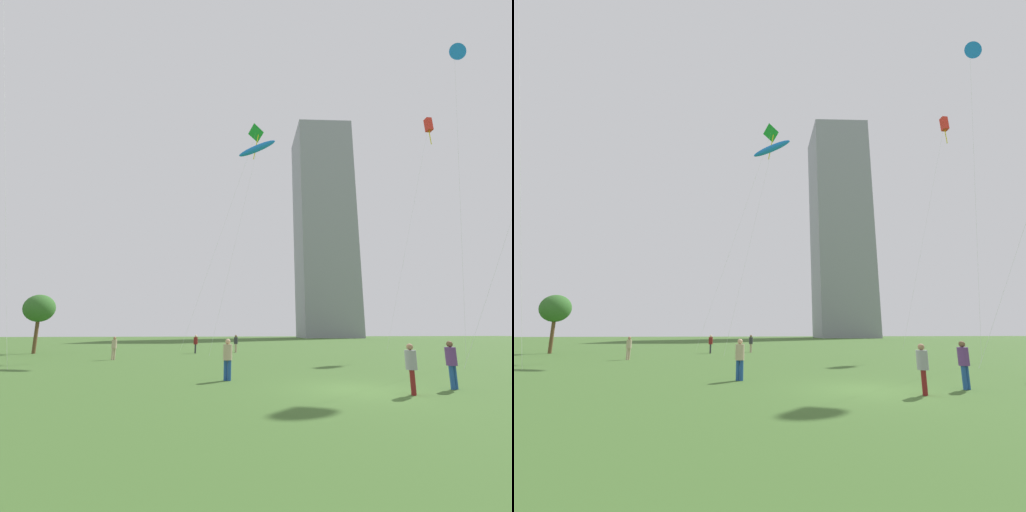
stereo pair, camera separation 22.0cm
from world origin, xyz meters
The scene contains 13 objects.
ground centered at (0.00, 0.00, 0.00)m, with size 280.00×280.00×0.00m, color #3D6028.
person_standing_0 centered at (3.68, -0.42, 1.00)m, with size 0.38×0.38×1.73m.
person_standing_1 centered at (1.51, -1.26, 0.97)m, with size 0.37×0.37×1.67m.
person_standing_2 centered at (-2.13, 23.52, 1.01)m, with size 0.39×0.39×1.74m.
person_standing_3 centered at (-4.45, 3.13, 1.02)m, with size 0.39×0.39×1.76m.
person_standing_4 centered at (-6.19, 22.69, 1.02)m, with size 0.39×0.39×1.77m.
person_standing_5 centered at (-12.15, 15.59, 0.99)m, with size 0.38×0.38×1.71m.
kite_flying_0 centered at (0.11, 24.92, 25.52)m, with size 9.15×6.06×26.38m.
kite_flying_1 centered at (17.83, 12.48, 28.40)m, with size 5.87×3.28×29.34m.
kite_flying_3 centered at (-0.40, 20.32, 21.22)m, with size 6.66×2.47×22.56m.
kite_flying_4 centered at (22.36, 23.01, 27.99)m, with size 7.51×2.38×29.00m.
park_tree_1 centered at (-21.58, 24.53, 4.30)m, with size 2.84×2.84×5.67m.
distant_highrise_0 centered at (37.46, 103.35, 38.75)m, with size 19.12×20.01×77.50m, color gray.
Camera 2 is at (-5.38, -12.54, 2.08)m, focal length 24.03 mm.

